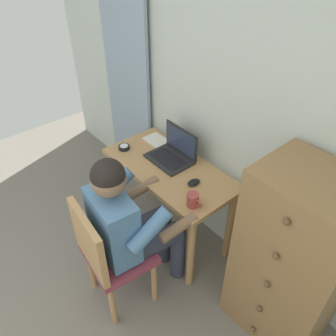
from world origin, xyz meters
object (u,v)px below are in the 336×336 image
computer_mouse (194,182)px  person_seated (132,221)px  notebook_pad (157,141)px  coffee_mug (193,200)px  chair (109,253)px  desk_clock (124,147)px  desk (170,180)px  laptop (173,153)px  dresser (292,261)px

computer_mouse → person_seated: bearing=-88.2°
person_seated → notebook_pad: size_ratio=5.76×
coffee_mug → person_seated: bearing=-116.3°
chair → desk_clock: chair is taller
desk → laptop: 0.22m
notebook_pad → coffee_mug: bearing=-22.7°
person_seated → computer_mouse: person_seated is taller
dresser → person_seated: (-0.82, -0.56, 0.06)m
laptop → coffee_mug: size_ratio=2.84×
desk → dresser: 1.05m
person_seated → notebook_pad: person_seated is taller
dresser → notebook_pad: bearing=175.9°
desk → dresser: (1.04, 0.05, 0.03)m
desk → chair: bearing=-73.1°
notebook_pad → coffee_mug: (0.74, -0.30, 0.04)m
person_seated → desk_clock: size_ratio=13.45×
desk_clock → person_seated: bearing=-31.2°
laptop → desk_clock: (-0.35, -0.22, -0.04)m
chair → computer_mouse: chair is taller
desk → dresser: size_ratio=0.84×
chair → laptop: 0.88m
laptop → desk_clock: size_ratio=3.79×
person_seated → laptop: bearing=116.1°
notebook_pad → laptop: bearing=-12.2°
notebook_pad → desk_clock: bearing=-107.9°
notebook_pad → desk: bearing=-24.5°
laptop → desk_clock: 0.41m
laptop → computer_mouse: (0.33, -0.09, -0.04)m
chair → laptop: (-0.28, 0.79, 0.28)m
chair → coffee_mug: chair is taller
chair → laptop: laptop is taller
laptop → coffee_mug: laptop is taller
desk → notebook_pad: (-0.33, 0.15, 0.14)m
person_seated → coffee_mug: person_seated is taller
computer_mouse → notebook_pad: 0.61m
person_seated → coffee_mug: bearing=63.7°
laptop → notebook_pad: 0.27m
desk → computer_mouse: bearing=0.3°
desk_clock → chair: bearing=-42.4°
desk → laptop: bearing=126.1°
person_seated → chair: bearing=-95.5°
coffee_mug → computer_mouse: bearing=134.5°
person_seated → coffee_mug: (0.18, 0.36, 0.09)m
computer_mouse → desk: bearing=-174.7°
dresser → laptop: dresser is taller
dresser → chair: (-0.83, -0.74, -0.12)m
dresser → person_seated: dresser is taller
desk → person_seated: bearing=-66.0°
computer_mouse → desk_clock: computer_mouse is taller
dresser → laptop: bearing=177.7°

